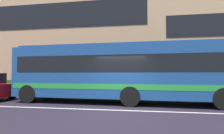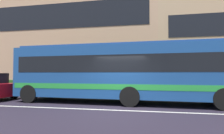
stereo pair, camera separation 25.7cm
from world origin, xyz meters
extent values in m
plane|color=#251F2D|center=(0.00, 0.00, 0.00)|extent=(160.00, 160.00, 0.00)
cube|color=silver|center=(0.00, 0.00, 0.00)|extent=(60.00, 0.16, 0.01)
cube|color=#305D20|center=(-1.73, 5.77, 0.55)|extent=(21.65, 1.10, 1.11)
cube|color=tan|center=(-7.55, 14.08, 6.51)|extent=(19.62, 8.90, 13.03)
cube|color=black|center=(-7.55, 9.60, 7.56)|extent=(18.05, 0.04, 2.61)
cube|color=#1B498C|center=(-0.16, 2.24, 1.73)|extent=(12.01, 3.05, 2.76)
cube|color=black|center=(-0.16, 2.24, 2.15)|extent=(11.29, 3.04, 0.88)
cube|color=green|center=(-0.16, 2.24, 0.97)|extent=(11.77, 3.07, 0.28)
cube|color=navy|center=(-0.16, 2.24, 3.17)|extent=(11.51, 2.62, 0.12)
cube|color=black|center=(-6.12, 2.48, 2.15)|extent=(0.12, 2.16, 0.97)
cylinder|color=black|center=(-5.16, 1.26, 0.50)|extent=(1.01, 0.32, 1.00)
cylinder|color=black|center=(-5.07, 3.62, 0.50)|extent=(1.01, 0.32, 1.00)
cylinder|color=black|center=(0.53, 1.03, 0.50)|extent=(1.01, 0.32, 1.00)
cylinder|color=black|center=(0.63, 3.39, 0.50)|extent=(1.01, 0.32, 1.00)
cylinder|color=black|center=(4.84, 3.22, 0.50)|extent=(1.01, 0.32, 1.00)
cylinder|color=black|center=(-7.20, 2.63, 0.32)|extent=(0.66, 0.27, 0.64)
camera|label=1|loc=(1.29, -8.54, 1.62)|focal=30.94mm
camera|label=2|loc=(1.54, -8.49, 1.62)|focal=30.94mm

